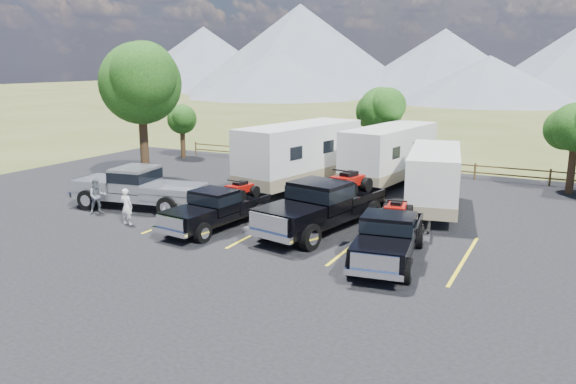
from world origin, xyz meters
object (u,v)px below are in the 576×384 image
at_px(trailer_right, 434,180).
at_px(person_a, 126,207).
at_px(tree_big_nw, 140,83).
at_px(person_b, 97,196).
at_px(rig_left, 218,207).
at_px(trailer_center, 390,155).
at_px(rig_center, 324,204).
at_px(pickup_silver, 139,187).
at_px(rig_right, 389,235).
at_px(trailer_left, 300,156).

bearing_deg(trailer_right, person_a, -155.12).
bearing_deg(tree_big_nw, person_b, -66.82).
distance_m(rig_left, trailer_center, 11.87).
height_order(rig_center, trailer_right, trailer_right).
distance_m(tree_big_nw, person_b, 8.30).
relative_size(trailer_right, pickup_silver, 1.23).
bearing_deg(trailer_center, rig_right, -64.95).
height_order(tree_big_nw, trailer_right, tree_big_nw).
relative_size(trailer_right, person_b, 5.16).
distance_m(rig_right, person_b, 13.53).
distance_m(rig_center, trailer_right, 5.95).
bearing_deg(rig_right, tree_big_nw, 150.64).
distance_m(rig_right, trailer_center, 12.38).
distance_m(tree_big_nw, rig_right, 17.98).
bearing_deg(person_b, trailer_left, 2.82).
height_order(trailer_right, person_a, trailer_right).
relative_size(trailer_center, person_a, 6.09).
height_order(trailer_center, trailer_right, trailer_center).
bearing_deg(person_b, pickup_silver, 2.86).
distance_m(tree_big_nw, rig_center, 14.12).
xyz_separation_m(rig_right, person_a, (-11.11, -0.77, -0.13)).
height_order(rig_center, pickup_silver, rig_center).
xyz_separation_m(pickup_silver, person_a, (1.37, -2.32, -0.24)).
xyz_separation_m(trailer_center, person_a, (-7.47, -12.57, -0.93)).
xyz_separation_m(rig_left, rig_right, (7.42, -0.59, 0.03)).
xyz_separation_m(pickup_silver, person_b, (-1.05, -1.56, -0.21)).
bearing_deg(trailer_right, person_b, -162.83).
height_order(rig_left, trailer_right, trailer_right).
xyz_separation_m(trailer_center, pickup_silver, (-8.84, -10.26, -0.69)).
bearing_deg(trailer_right, trailer_center, 115.90).
xyz_separation_m(rig_left, trailer_center, (3.78, 11.22, 0.83)).
xyz_separation_m(trailer_left, person_b, (-5.89, -8.70, -1.03)).
distance_m(rig_center, rig_right, 4.09).
bearing_deg(person_b, tree_big_nw, 60.09).
bearing_deg(trailer_left, trailer_right, -0.36).
relative_size(trailer_center, person_b, 5.89).
relative_size(tree_big_nw, pickup_silver, 1.16).
height_order(trailer_center, pickup_silver, trailer_center).
bearing_deg(pickup_silver, rig_center, 85.63).
relative_size(tree_big_nw, trailer_center, 0.83).
xyz_separation_m(rig_left, rig_center, (4.00, 1.63, 0.23)).
bearing_deg(pickup_silver, person_b, -42.69).
height_order(rig_left, trailer_center, trailer_center).
height_order(trailer_right, person_b, trailer_right).
height_order(rig_left, trailer_left, trailer_left).
height_order(rig_center, person_b, rig_center).
height_order(rig_right, trailer_left, trailer_left).
relative_size(tree_big_nw, rig_right, 1.34).
bearing_deg(trailer_center, trailer_right, -45.09).
distance_m(tree_big_nw, trailer_left, 9.66).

